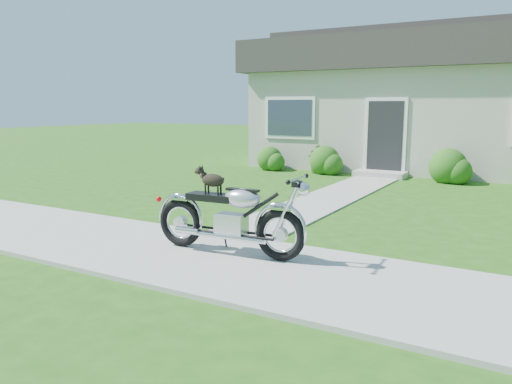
# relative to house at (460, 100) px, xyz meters

# --- Properties ---
(ground) EXTENTS (80.00, 80.00, 0.00)m
(ground) POSITION_rel_house_xyz_m (0.00, -11.99, -2.16)
(ground) COLOR #235114
(ground) RESTS_ON ground
(sidewalk) EXTENTS (24.00, 2.20, 0.04)m
(sidewalk) POSITION_rel_house_xyz_m (0.00, -11.99, -2.14)
(sidewalk) COLOR #9E9B93
(sidewalk) RESTS_ON ground
(walkway) EXTENTS (1.20, 8.00, 0.03)m
(walkway) POSITION_rel_house_xyz_m (-1.50, -6.99, -2.14)
(walkway) COLOR #9E9B93
(walkway) RESTS_ON ground
(house) EXTENTS (12.60, 7.03, 4.50)m
(house) POSITION_rel_house_xyz_m (0.00, 0.00, 0.00)
(house) COLOR beige
(house) RESTS_ON ground
(shrub_row) EXTENTS (10.49, 1.01, 1.01)m
(shrub_row) POSITION_rel_house_xyz_m (0.49, -3.49, -1.77)
(shrub_row) COLOR #285917
(shrub_row) RESTS_ON ground
(potted_plant_left) EXTENTS (0.93, 0.89, 0.80)m
(potted_plant_left) POSITION_rel_house_xyz_m (-3.39, -3.44, -1.76)
(potted_plant_left) COLOR #284D14
(potted_plant_left) RESTS_ON ground
(potted_plant_right) EXTENTS (0.50, 0.50, 0.66)m
(potted_plant_right) POSITION_rel_house_xyz_m (0.43, -3.44, -1.83)
(potted_plant_right) COLOR #1E621B
(potted_plant_right) RESTS_ON ground
(motorcycle_with_dog) EXTENTS (2.22, 0.60, 1.13)m
(motorcycle_with_dog) POSITION_rel_house_xyz_m (-1.08, -11.74, -1.62)
(motorcycle_with_dog) COLOR black
(motorcycle_with_dog) RESTS_ON sidewalk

